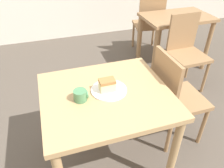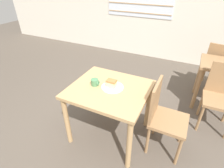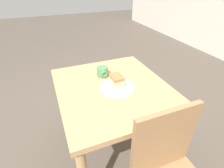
# 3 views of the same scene
# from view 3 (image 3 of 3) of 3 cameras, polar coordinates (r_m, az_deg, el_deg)

# --- Properties ---
(ground_plane) EXTENTS (14.00, 14.00, 0.00)m
(ground_plane) POSITION_cam_3_polar(r_m,az_deg,el_deg) (1.89, -4.94, -19.47)
(ground_plane) COLOR brown
(dining_table_near) EXTENTS (0.92, 0.82, 0.76)m
(dining_table_near) POSITION_cam_3_polar(r_m,az_deg,el_deg) (1.39, 0.33, -4.88)
(dining_table_near) COLOR tan
(dining_table_near) RESTS_ON ground_plane
(plate) EXTENTS (0.26, 0.26, 0.01)m
(plate) POSITION_cam_3_polar(r_m,az_deg,el_deg) (1.31, 1.76, -1.12)
(plate) COLOR white
(plate) RESTS_ON dining_table_near
(cake_slice) EXTENTS (0.11, 0.08, 0.09)m
(cake_slice) POSITION_cam_3_polar(r_m,az_deg,el_deg) (1.29, 1.50, 1.02)
(cake_slice) COLOR beige
(cake_slice) RESTS_ON plate
(coffee_mug) EXTENTS (0.10, 0.09, 0.08)m
(coffee_mug) POSITION_cam_3_polar(r_m,az_deg,el_deg) (1.45, -3.10, 3.98)
(coffee_mug) COLOR #4C8456
(coffee_mug) RESTS_ON dining_table_near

